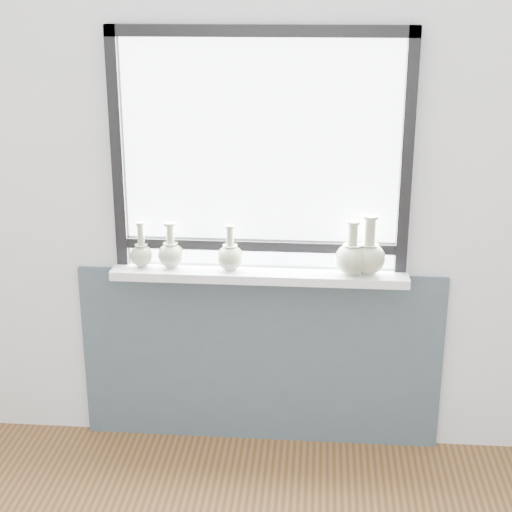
# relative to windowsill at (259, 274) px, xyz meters

# --- Properties ---
(back_wall) EXTENTS (3.60, 0.02, 2.60)m
(back_wall) POSITION_rel_windowsill_xyz_m (0.00, 0.10, 0.42)
(back_wall) COLOR silver
(back_wall) RESTS_ON ground
(apron_panel) EXTENTS (1.70, 0.03, 0.86)m
(apron_panel) POSITION_rel_windowsill_xyz_m (0.00, 0.07, -0.45)
(apron_panel) COLOR #3E4C56
(apron_panel) RESTS_ON ground
(windowsill) EXTENTS (1.32, 0.18, 0.04)m
(windowsill) POSITION_rel_windowsill_xyz_m (0.00, 0.00, 0.00)
(windowsill) COLOR silver
(windowsill) RESTS_ON apron_panel
(window) EXTENTS (1.30, 0.06, 1.05)m
(window) POSITION_rel_windowsill_xyz_m (0.00, 0.06, 0.56)
(window) COLOR black
(window) RESTS_ON windowsill
(vase_a) EXTENTS (0.11, 0.11, 0.21)m
(vase_a) POSITION_rel_windowsill_xyz_m (-0.53, 0.01, 0.08)
(vase_a) COLOR #A0A788
(vase_a) RESTS_ON windowsill
(vase_b) EXTENTS (0.12, 0.12, 0.21)m
(vase_b) POSITION_rel_windowsill_xyz_m (-0.40, 0.01, 0.09)
(vase_b) COLOR #A0A788
(vase_b) RESTS_ON windowsill
(vase_c) EXTENTS (0.12, 0.12, 0.21)m
(vase_c) POSITION_rel_windowsill_xyz_m (-0.13, -0.00, 0.08)
(vase_c) COLOR #A0A788
(vase_c) RESTS_ON windowsill
(vase_d) EXTENTS (0.15, 0.15, 0.24)m
(vase_d) POSITION_rel_windowsill_xyz_m (0.41, -0.01, 0.10)
(vase_d) COLOR #A0A788
(vase_d) RESTS_ON windowsill
(vase_e) EXTENTS (0.15, 0.15, 0.26)m
(vase_e) POSITION_rel_windowsill_xyz_m (0.48, -0.00, 0.10)
(vase_e) COLOR #A0A788
(vase_e) RESTS_ON windowsill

